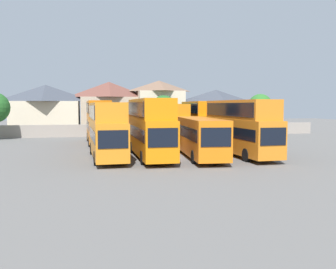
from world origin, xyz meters
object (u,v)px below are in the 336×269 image
at_px(bus_2, 150,125).
at_px(house_terrace_left, 46,109).
at_px(house_terrace_centre, 109,107).
at_px(tree_left_of_lot, 260,107).
at_px(bus_5, 98,120).
at_px(house_terrace_right, 159,106).
at_px(house_terrace_far_right, 216,110).
at_px(tree_right_of_lot, 164,109).
at_px(bus_4, 240,125).
at_px(bus_7, 174,121).
at_px(bus_1, 106,127).
at_px(bus_3, 199,135).
at_px(bus_8, 199,119).
at_px(bus_6, 138,120).

relative_size(bus_2, house_terrace_left, 1.05).
distance_m(house_terrace_centre, tree_left_of_lot, 25.08).
height_order(bus_2, house_terrace_centre, house_terrace_centre).
height_order(bus_5, house_terrace_right, house_terrace_right).
relative_size(house_terrace_far_right, tree_right_of_lot, 1.70).
xyz_separation_m(house_terrace_left, house_terrace_far_right, (29.33, 0.05, -0.29)).
height_order(bus_4, tree_left_of_lot, tree_left_of_lot).
height_order(bus_2, house_terrace_far_right, house_terrace_far_right).
bearing_deg(bus_7, house_terrace_left, -131.88).
bearing_deg(tree_right_of_lot, bus_1, -110.84).
bearing_deg(house_terrace_left, bus_3, -62.83).
bearing_deg(bus_1, house_terrace_left, -167.57).
height_order(bus_1, house_terrace_left, house_terrace_left).
height_order(bus_7, tree_right_of_lot, tree_right_of_lot).
xyz_separation_m(bus_5, house_terrace_right, (10.73, 18.90, 1.63)).
xyz_separation_m(bus_3, bus_4, (4.00, 0.39, 0.87)).
height_order(bus_1, house_terrace_right, house_terrace_right).
xyz_separation_m(house_terrace_left, house_terrace_centre, (10.33, 0.28, 0.31)).
distance_m(bus_5, bus_7, 9.31).
bearing_deg(bus_2, tree_left_of_lot, 135.86).
distance_m(bus_8, house_terrace_left, 28.09).
bearing_deg(bus_6, bus_8, 91.77).
relative_size(bus_4, house_terrace_right, 1.32).
bearing_deg(tree_left_of_lot, tree_right_of_lot, 162.49).
distance_m(bus_8, tree_left_of_lot, 14.76).
relative_size(house_terrace_right, house_terrace_far_right, 0.84).
bearing_deg(house_terrace_centre, bus_1, -92.78).
distance_m(bus_5, house_terrace_far_right, 28.30).
bearing_deg(bus_4, tree_right_of_lot, -177.84).
distance_m(bus_4, bus_5, 18.51).
relative_size(bus_6, house_terrace_centre, 1.17).
height_order(house_terrace_centre, house_terrace_right, house_terrace_right).
bearing_deg(bus_6, house_terrace_far_right, 143.04).
bearing_deg(bus_5, house_terrace_centre, 171.38).
bearing_deg(bus_7, bus_1, -28.28).
xyz_separation_m(bus_1, house_terrace_right, (10.20, 32.20, 1.80)).
distance_m(bus_5, tree_left_of_lot, 25.99).
distance_m(bus_2, house_terrace_right, 33.05).
bearing_deg(house_terrace_right, bus_6, -107.57).
relative_size(bus_4, bus_5, 1.09).
bearing_deg(house_terrace_left, house_terrace_centre, 1.56).
xyz_separation_m(bus_1, bus_2, (3.74, -0.18, 0.17)).
xyz_separation_m(bus_3, bus_8, (3.91, 13.83, 0.87)).
distance_m(bus_5, bus_8, 12.49).
bearing_deg(bus_7, bus_8, 90.88).
xyz_separation_m(bus_1, house_terrace_far_right, (20.57, 32.13, 1.05)).
height_order(bus_2, bus_8, bus_2).
height_order(bus_7, house_terrace_left, house_terrace_left).
bearing_deg(house_terrace_left, bus_5, -66.36).
relative_size(house_terrace_centre, tree_left_of_lot, 1.55).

